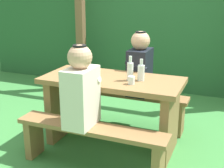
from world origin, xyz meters
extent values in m
plane|color=#3B813D|center=(0.00, 0.00, 0.00)|extent=(12.00, 12.00, 0.00)
cube|color=#265A2F|center=(0.00, 2.28, 0.85)|extent=(6.40, 0.66, 1.69)
cube|color=brown|center=(-1.19, 1.62, 1.02)|extent=(0.12, 0.12, 2.04)
cube|color=olive|center=(0.00, 0.00, 0.70)|extent=(1.40, 0.64, 0.05)
cube|color=olive|center=(-0.60, 0.00, 0.34)|extent=(0.08, 0.54, 0.68)
cube|color=olive|center=(0.60, 0.00, 0.34)|extent=(0.08, 0.54, 0.68)
cube|color=olive|center=(0.00, -0.50, 0.40)|extent=(1.40, 0.24, 0.04)
cube|color=olive|center=(-0.62, -0.50, 0.19)|extent=(0.07, 0.22, 0.38)
cube|color=olive|center=(0.62, -0.50, 0.19)|extent=(0.07, 0.22, 0.38)
cube|color=olive|center=(0.00, 0.50, 0.40)|extent=(1.40, 0.24, 0.04)
cube|color=olive|center=(-0.62, 0.50, 0.19)|extent=(0.07, 0.22, 0.38)
cube|color=olive|center=(0.62, 0.50, 0.19)|extent=(0.07, 0.22, 0.38)
cube|color=silver|center=(-0.09, -0.50, 0.68)|extent=(0.22, 0.34, 0.52)
sphere|color=tan|center=(-0.09, -0.50, 1.04)|extent=(0.21, 0.21, 0.21)
cylinder|color=black|center=(-0.09, -0.50, 1.12)|extent=(0.12, 0.12, 0.02)
cylinder|color=silver|center=(-0.09, -0.36, 0.78)|extent=(0.25, 0.07, 0.15)
cube|color=black|center=(0.13, 0.50, 0.68)|extent=(0.22, 0.34, 0.52)
sphere|color=tan|center=(0.13, 0.50, 1.04)|extent=(0.21, 0.21, 0.21)
cylinder|color=black|center=(0.13, 0.50, 1.12)|extent=(0.12, 0.12, 0.02)
cylinder|color=black|center=(0.13, 0.36, 0.78)|extent=(0.25, 0.07, 0.15)
cylinder|color=silver|center=(0.24, -0.12, 0.77)|extent=(0.06, 0.06, 0.08)
cylinder|color=silver|center=(-0.33, 0.07, 0.82)|extent=(0.06, 0.06, 0.17)
cylinder|color=silver|center=(-0.33, 0.07, 0.93)|extent=(0.03, 0.03, 0.06)
cylinder|color=silver|center=(0.19, -0.01, 0.82)|extent=(0.06, 0.06, 0.17)
cylinder|color=silver|center=(0.19, -0.01, 0.94)|extent=(0.03, 0.03, 0.07)
cylinder|color=silver|center=(0.29, 0.03, 0.80)|extent=(0.07, 0.07, 0.15)
cylinder|color=silver|center=(0.29, 0.03, 0.91)|extent=(0.03, 0.03, 0.06)
cube|color=silver|center=(-0.22, -0.12, 0.73)|extent=(0.11, 0.16, 0.01)
camera|label=1|loc=(1.11, -2.73, 1.58)|focal=49.28mm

